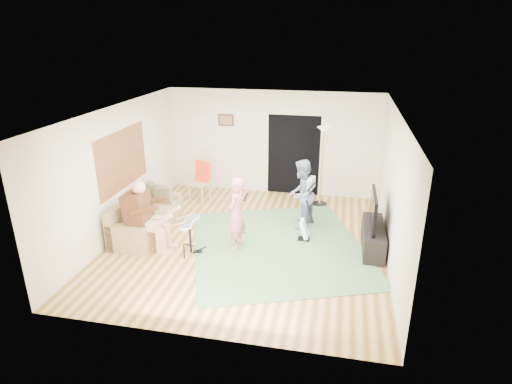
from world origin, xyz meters
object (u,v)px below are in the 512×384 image
guitarist (301,194)px  dining_chair (200,187)px  television (373,210)px  singer (236,214)px  sofa (144,221)px  guitar_spare (305,229)px  drum_kit (190,238)px  torchiere_lamp (322,152)px  tv_cabinet (373,238)px

guitarist → dining_chair: 2.91m
dining_chair → television: television is taller
singer → guitarist: guitarist is taller
singer → television: 2.67m
sofa → dining_chair: 2.11m
sofa → guitar_spare: 3.44m
sofa → guitarist: (3.27, 0.95, 0.50)m
drum_kit → torchiere_lamp: torchiere_lamp is taller
television → guitar_spare: bearing=175.0°
sofa → guitarist: bearing=16.2°
dining_chair → television: 4.55m
torchiere_lamp → sofa: bearing=-146.7°
television → dining_chair: bearing=156.5°
singer → tv_cabinet: bearing=105.8°
guitar_spare → torchiere_lamp: size_ratio=0.46×
sofa → television: bearing=2.6°
guitar_spare → dining_chair: dining_chair is taller
tv_cabinet → guitar_spare: bearing=175.2°
drum_kit → television: size_ratio=0.63×
guitarist → guitar_spare: bearing=25.6°
sofa → torchiere_lamp: 4.45m
sofa → television: television is taller
guitarist → tv_cabinet: bearing=75.9°
guitar_spare → torchiere_lamp: torchiere_lamp is taller
sofa → tv_cabinet: 4.79m
television → sofa: bearing=-177.4°
drum_kit → dining_chair: (-0.70, 2.67, 0.05)m
dining_chair → singer: bearing=-41.2°
singer → tv_cabinet: singer is taller
sofa → torchiere_lamp: size_ratio=1.03×
singer → dining_chair: 2.78m
tv_cabinet → torchiere_lamp: bearing=118.8°
torchiere_lamp → television: bearing=-62.2°
torchiere_lamp → tv_cabinet: torchiere_lamp is taller
singer → tv_cabinet: 2.76m
sofa → singer: bearing=-7.2°
guitar_spare → singer: bearing=-155.4°
guitarist → tv_cabinet: size_ratio=1.10×
sofa → singer: (2.12, -0.27, 0.47)m
torchiere_lamp → tv_cabinet: 2.69m
guitar_spare → dining_chair: (-2.83, 1.69, 0.10)m
guitarist → tv_cabinet: (1.52, -0.74, -0.52)m
tv_cabinet → television: bearing=-180.0°
singer → guitar_spare: size_ratio=1.66×
guitarist → dining_chair: (-2.67, 1.07, -0.41)m
dining_chair → sofa: bearing=-91.3°
guitarist → torchiere_lamp: bearing=178.3°
torchiere_lamp → television: 2.48m
drum_kit → guitar_spare: (2.13, 0.98, -0.05)m
dining_chair → tv_cabinet: (4.20, -1.80, -0.11)m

